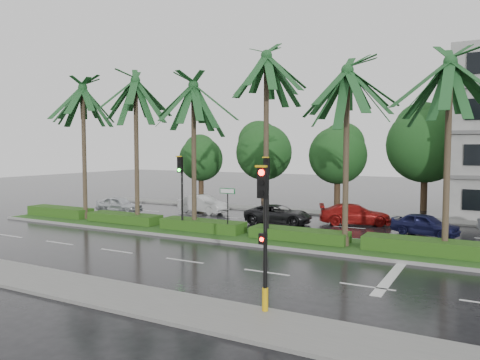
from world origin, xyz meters
The scene contains 17 objects.
ground centered at (0.00, 0.00, 0.00)m, with size 120.00×120.00×0.00m, color black.
near_sidewalk centered at (0.00, -10.20, 0.06)m, with size 40.00×2.40×0.12m, color slate.
far_sidewalk centered at (0.00, 12.00, 0.06)m, with size 40.00×2.00×0.12m, color slate.
median centered at (0.00, 1.00, 0.08)m, with size 36.00×4.00×0.15m.
hedge centered at (0.00, 1.00, 0.45)m, with size 35.20×1.40×0.60m.
lane_markings centered at (3.04, -0.43, 0.01)m, with size 34.00×13.06×0.01m.
palm_row centered at (-1.25, 1.02, 8.34)m, with size 26.30×4.20×10.53m.
signal_near centered at (6.00, -9.39, 2.50)m, with size 0.34×0.45×4.36m.
signal_median_left centered at (-4.00, 0.30, 3.00)m, with size 0.34×0.42×4.36m.
signal_median_right centered at (1.50, 0.30, 3.00)m, with size 0.34×0.42×4.36m.
street_sign centered at (-1.00, 0.48, 2.12)m, with size 0.95×0.09×2.60m.
bg_trees centered at (1.32, 17.59, 4.85)m, with size 32.60×5.92×8.56m.
car_silver centered at (-13.21, 5.00, 0.63)m, with size 3.69×1.49×1.26m, color silver.
car_white centered at (-7.59, 8.07, 0.67)m, with size 4.07×1.42×1.34m, color silver.
car_darkgrey centered at (-0.50, 6.26, 0.61)m, with size 4.41×2.03×1.23m, color black.
car_red centered at (4.00, 8.32, 0.66)m, with size 4.57×1.86×1.33m, color maroon.
car_blue centered at (8.50, 6.39, 0.63)m, with size 3.71×1.49×1.26m, color #161842.
Camera 1 is at (11.90, -21.63, 4.99)m, focal length 35.00 mm.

